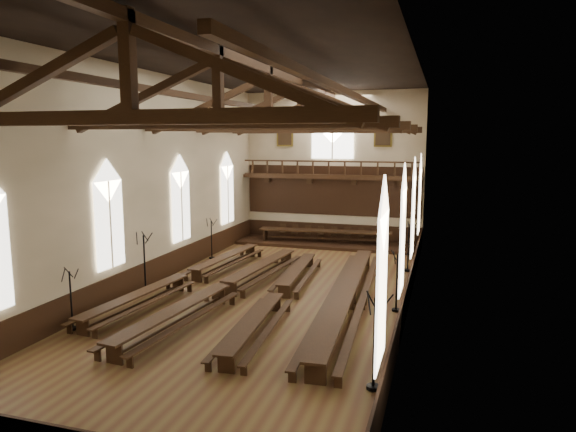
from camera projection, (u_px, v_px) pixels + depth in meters
name	position (u px, v px, depth m)	size (l,w,h in m)	color
ground	(270.00, 296.00, 22.72)	(26.00, 26.00, 0.00)	brown
room_walls	(269.00, 149.00, 21.75)	(26.00, 26.00, 26.00)	beige
wainscot_band	(269.00, 283.00, 22.63)	(12.00, 26.00, 1.20)	black
side_windows	(269.00, 213.00, 22.16)	(11.85, 19.80, 4.50)	white
end_window	(333.00, 134.00, 33.84)	(2.80, 0.12, 3.80)	white
minstrels_gallery	(331.00, 184.00, 34.11)	(11.80, 1.24, 3.70)	#372211
portraits	(333.00, 136.00, 33.85)	(7.75, 0.09, 1.45)	brown
roof_trusses	(268.00, 107.00, 21.49)	(11.70, 25.70, 2.80)	#372211
refectory_row_a	(188.00, 276.00, 24.14)	(2.00, 14.01, 0.70)	#372211
refectory_row_b	(225.00, 287.00, 22.09)	(2.20, 14.58, 0.76)	#372211
refectory_row_c	(279.00, 293.00, 21.49)	(1.81, 13.78, 0.67)	#372211
refectory_row_d	(347.00, 293.00, 21.23)	(2.02, 14.90, 0.80)	#372211
dais	(324.00, 244.00, 33.52)	(11.40, 2.84, 0.19)	black
high_table	(325.00, 232.00, 33.40)	(8.68, 1.64, 0.81)	#372211
high_chairs	(327.00, 233.00, 34.22)	(6.74, 0.44, 0.91)	#372211
candelabrum_left_near	(72.00, 311.00, 18.61)	(0.69, 0.68, 2.32)	black
candelabrum_left_mid	(145.00, 274.00, 23.13)	(0.80, 0.85, 2.79)	black
candelabrum_left_far	(212.00, 246.00, 29.72)	(0.68, 0.72, 2.37)	black
candelabrum_right_near	(374.00, 360.00, 14.14)	(0.77, 0.86, 2.79)	black
candelabrum_right_mid	(396.00, 293.00, 20.60)	(0.71, 0.76, 2.50)	black
candelabrum_right_far	(408.00, 256.00, 26.83)	(0.80, 0.76, 2.66)	black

